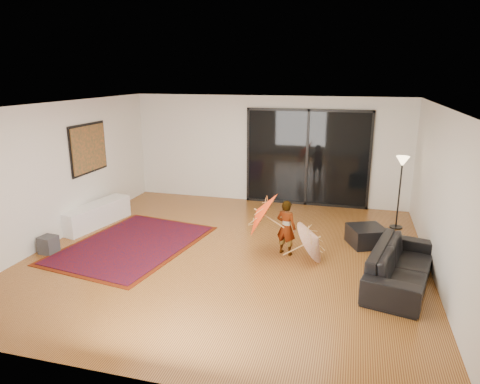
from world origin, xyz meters
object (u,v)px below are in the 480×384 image
(ottoman, at_px, (367,236))
(child, at_px, (286,228))
(sofa, at_px, (401,265))
(media_console, at_px, (96,215))

(ottoman, bearing_deg, child, -150.31)
(child, bearing_deg, sofa, 179.40)
(media_console, bearing_deg, sofa, 0.80)
(media_console, distance_m, child, 4.29)
(sofa, distance_m, ottoman, 1.58)
(media_console, height_order, sofa, sofa)
(child, bearing_deg, media_console, 12.27)
(media_console, relative_size, child, 1.69)
(ottoman, bearing_deg, media_console, -176.30)
(sofa, distance_m, child, 2.06)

